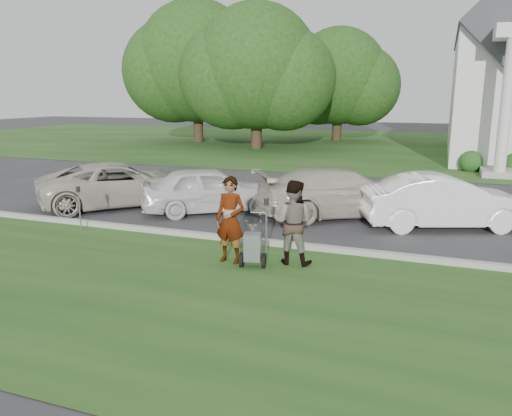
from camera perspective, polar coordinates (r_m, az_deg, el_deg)
The scene contains 16 objects.
ground at distance 11.96m, azimuth -0.74°, elevation -4.89°, with size 120.00×120.00×0.00m, color #333335.
grass_strip at distance 9.40m, azimuth -7.46°, elevation -10.04°, with size 80.00×7.00×0.01m, color #204A19.
church_lawn at distance 38.02m, azimuth 14.22°, elevation 6.93°, with size 80.00×30.00×0.01m, color #204A19.
curb at distance 12.43m, azimuth 0.18°, elevation -3.84°, with size 80.00×0.18×0.15m, color #9E9E93.
tree_left at distance 34.83m, azimuth 0.02°, elevation 15.22°, with size 10.63×8.40×9.71m.
tree_far at distance 40.02m, azimuth -6.80°, elevation 15.66°, with size 11.64×9.20×10.73m.
tree_back at distance 41.43m, azimuth 9.39°, elevation 14.14°, with size 9.61×7.60×8.89m.
striping_cart at distance 10.71m, azimuth -0.37°, elevation -4.57°, with size 0.69×1.17×1.02m.
person_left at distance 10.90m, azimuth -2.95°, elevation -1.45°, with size 0.70×0.46×1.91m, color #999999.
person_right at distance 10.84m, azimuth 4.21°, elevation -1.70°, with size 0.90×0.70×1.85m, color #999999.
parking_meter_near at distance 11.34m, azimuth 1.19°, elevation -1.27°, with size 0.10×0.09×1.39m.
parking_meter_far at distance 14.32m, azimuth -19.57°, elevation 0.59°, with size 0.09×0.08×1.25m.
car_a at distance 17.27m, azimuth -15.30°, elevation 2.64°, with size 2.41×5.22×1.45m, color beige.
car_b at distance 15.75m, azimuth -5.32°, elevation 2.11°, with size 1.72×4.28×1.46m, color white.
car_c at distance 15.42m, azimuth 9.54°, elevation 1.83°, with size 2.09×5.15×1.49m, color beige.
car_d at distance 14.80m, azimuth 20.72°, elevation 0.69°, with size 1.58×4.52×1.49m, color white.
Camera 1 is at (4.12, -10.62, 3.63)m, focal length 35.00 mm.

